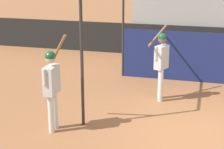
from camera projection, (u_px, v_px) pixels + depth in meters
name	position (u px, v px, depth m)	size (l,w,h in m)	color
ground_plane	(198.00, 136.00, 8.10)	(60.00, 60.00, 0.00)	#935B38
outfield_wall	(207.00, 43.00, 14.20)	(24.00, 0.12, 1.21)	black
bleacher_section	(210.00, 15.00, 15.49)	(5.95, 3.20, 2.89)	#9E9E99
batting_cage	(183.00, 45.00, 10.81)	(3.96, 3.99, 3.03)	#282828
player_batter	(161.00, 60.00, 9.85)	(0.57, 0.88, 1.96)	silver
player_waiting	(52.00, 83.00, 8.05)	(0.55, 0.81, 2.13)	silver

